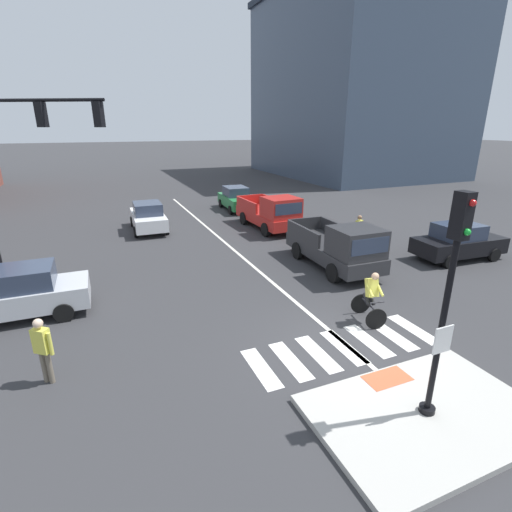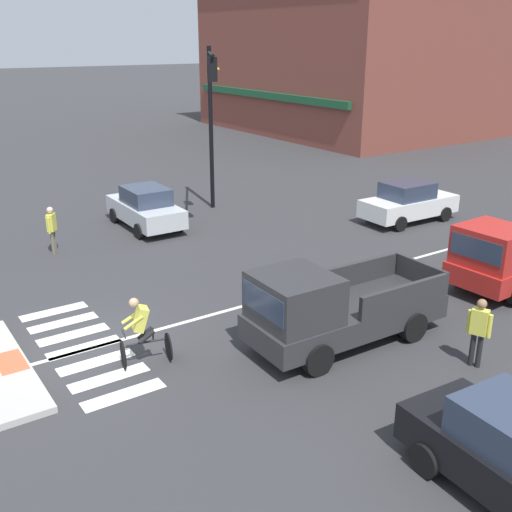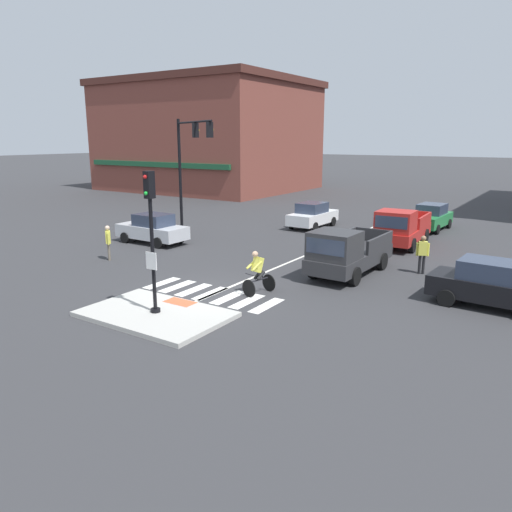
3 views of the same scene
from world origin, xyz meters
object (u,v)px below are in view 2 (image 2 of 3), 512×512
Objects in this scene: pickup_truck_charcoal_eastbound_mid at (332,309)px; pedestrian_waiting_far_side at (479,327)px; car_white_westbound_distant at (408,202)px; car_silver_cross_left at (146,208)px; traffic_light_mast at (211,102)px; pedestrian_at_curb_left at (52,226)px; cyclist at (142,330)px.

pickup_truck_charcoal_eastbound_mid is 3.34m from pedestrian_waiting_far_side.
car_white_westbound_distant is 11.72m from pedestrian_waiting_far_side.
car_silver_cross_left is 0.99× the size of car_white_westbound_distant.
car_silver_cross_left is at bearing -93.90° from traffic_light_mast.
pedestrian_at_curb_left is (-10.57, -3.59, 0.00)m from pickup_truck_charcoal_eastbound_mid.
traffic_light_mast is 12.84m from cyclist.
car_silver_cross_left is 2.46× the size of pedestrian_waiting_far_side.
pedestrian_at_curb_left is (0.83, -6.93, -3.73)m from traffic_light_mast.
pedestrian_waiting_far_side is (9.01, -7.49, 0.17)m from car_white_westbound_distant.
pedestrian_at_curb_left is at bearing -161.21° from pickup_truck_charcoal_eastbound_mid.
traffic_light_mast reaches higher than car_white_westbound_distant.
car_white_westbound_distant is at bearing 140.24° from pedestrian_waiting_far_side.
car_silver_cross_left and car_white_westbound_distant have the same top height.
pedestrian_at_curb_left is at bearing -107.51° from car_white_westbound_distant.
traffic_light_mast reaches higher than pickup_truck_charcoal_eastbound_mid.
car_white_westbound_distant is 14.53m from cyclist.
pedestrian_waiting_far_side is at bearing -39.76° from car_white_westbound_distant.
traffic_light_mast is at bearing 163.67° from pickup_truck_charcoal_eastbound_mid.
traffic_light_mast is at bearing 174.93° from pedestrian_waiting_far_side.
car_silver_cross_left is at bearing -119.39° from car_white_westbound_distant.
pedestrian_waiting_far_side is (4.31, 6.26, 0.11)m from cyclist.
pedestrian_waiting_far_side is (14.20, 1.74, 0.17)m from car_silver_cross_left.
cyclist is 1.01× the size of pedestrian_waiting_far_side.
pedestrian_at_curb_left is 1.00× the size of pedestrian_waiting_far_side.
cyclist is at bearing -71.17° from car_white_westbound_distant.
pickup_truck_charcoal_eastbound_mid is at bearing -141.10° from pedestrian_waiting_far_side.
pedestrian_waiting_far_side is at bearing -5.07° from traffic_light_mast.
pickup_truck_charcoal_eastbound_mid is 3.08× the size of pedestrian_waiting_far_side.
traffic_light_mast is at bearing 96.86° from pedestrian_at_curb_left.
cyclist is 8.87m from pedestrian_at_curb_left.
pickup_truck_charcoal_eastbound_mid is 3.08× the size of pedestrian_at_curb_left.
car_white_westbound_distant is 2.47× the size of cyclist.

